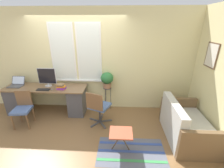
{
  "coord_description": "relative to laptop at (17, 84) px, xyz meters",
  "views": [
    {
      "loc": [
        1.11,
        -3.22,
        2.3
      ],
      "look_at": [
        0.93,
        0.16,
        0.94
      ],
      "focal_mm": 24.0,
      "sensor_mm": 36.0,
      "label": 1
    }
  ],
  "objects": [
    {
      "name": "desk",
      "position": [
        0.81,
        -0.05,
        -0.39
      ],
      "size": [
        2.15,
        0.63,
        0.75
      ],
      "color": "brown",
      "rests_on": "ground_plane"
    },
    {
      "name": "monitor",
      "position": [
        0.86,
        0.04,
        0.21
      ],
      "size": [
        0.48,
        0.18,
        0.49
      ],
      "color": "silver",
      "rests_on": "desk"
    },
    {
      "name": "ground_plane",
      "position": [
        1.66,
        -0.37,
        -0.8
      ],
      "size": [
        14.0,
        14.0,
        0.0
      ],
      "primitive_type": "plane",
      "color": "brown"
    },
    {
      "name": "desk_chair_wooden",
      "position": [
        0.48,
        -0.62,
        -0.34
      ],
      "size": [
        0.43,
        0.44,
        0.83
      ],
      "rotation": [
        0.0,
        0.0,
        0.12
      ],
      "color": "brown",
      "rests_on": "ground_plane"
    },
    {
      "name": "floor_rug_striped",
      "position": [
        3.02,
        -1.38,
        -0.79
      ],
      "size": [
        1.3,
        0.74,
        0.01
      ],
      "color": "#565B6B",
      "rests_on": "ground_plane"
    },
    {
      "name": "office_chair_swivel",
      "position": [
        2.28,
        -0.53,
        -0.31
      ],
      "size": [
        0.59,
        0.61,
        0.88
      ],
      "rotation": [
        0.0,
        0.0,
        2.76
      ],
      "color": "#47474C",
      "rests_on": "ground_plane"
    },
    {
      "name": "wall_right_with_picture",
      "position": [
        4.74,
        -0.37,
        0.56
      ],
      "size": [
        0.08,
        9.0,
        2.7
      ],
      "color": "beige",
      "rests_on": "ground_plane"
    },
    {
      "name": "potted_plant",
      "position": [
        2.44,
        0.17,
        0.13
      ],
      "size": [
        0.34,
        0.34,
        0.43
      ],
      "color": "#9E6B4C",
      "rests_on": "plant_stand"
    },
    {
      "name": "keyboard",
      "position": [
        0.84,
        -0.23,
        -0.04
      ],
      "size": [
        0.33,
        0.13,
        0.02
      ],
      "color": "black",
      "rests_on": "desk"
    },
    {
      "name": "wall_back_with_window",
      "position": [
        1.66,
        0.34,
        0.56
      ],
      "size": [
        9.0,
        0.12,
        2.7
      ],
      "color": "beige",
      "rests_on": "ground_plane"
    },
    {
      "name": "laptop",
      "position": [
        0.0,
        0.0,
        0.0
      ],
      "size": [
        0.35,
        0.34,
        0.22
      ],
      "color": "#4C4C51",
      "rests_on": "desk"
    },
    {
      "name": "folding_stool",
      "position": [
        2.82,
        -1.33,
        -0.41
      ],
      "size": [
        0.43,
        0.36,
        0.43
      ],
      "color": "#B24C33",
      "rests_on": "ground_plane"
    },
    {
      "name": "book_stack",
      "position": [
        1.28,
        -0.15,
        0.01
      ],
      "size": [
        0.24,
        0.2,
        0.13
      ],
      "color": "purple",
      "rests_on": "desk"
    },
    {
      "name": "couch_loveseat",
      "position": [
        4.19,
        -0.89,
        -0.52
      ],
      "size": [
        0.84,
        1.32,
        0.82
      ],
      "rotation": [
        0.0,
        0.0,
        1.57
      ],
      "color": "beige",
      "rests_on": "ground_plane"
    },
    {
      "name": "mouse",
      "position": [
        1.08,
        -0.23,
        -0.03
      ],
      "size": [
        0.04,
        0.06,
        0.03
      ],
      "color": "slate",
      "rests_on": "desk"
    },
    {
      "name": "plant_stand",
      "position": [
        2.44,
        0.17,
        -0.22
      ],
      "size": [
        0.22,
        0.22,
        0.68
      ],
      "color": "#333338",
      "rests_on": "ground_plane"
    }
  ]
}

